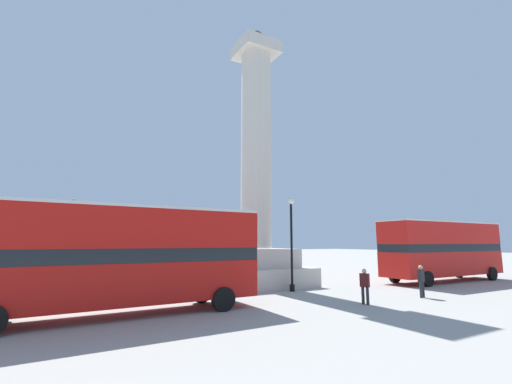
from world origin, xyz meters
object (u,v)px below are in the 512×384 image
street_lamp (292,242)px  pedestrian_near_lamp (421,280)px  bus_a (122,254)px  bus_b (443,248)px  equestrian_statue (69,262)px  pedestrian_by_plinth (365,285)px  monument_column (256,199)px

street_lamp → pedestrian_near_lamp: 7.25m
bus_a → street_lamp: size_ratio=2.04×
bus_b → pedestrian_near_lamp: (-8.35, -3.87, -1.51)m
bus_b → bus_a: bearing=-177.1°
bus_b → pedestrian_near_lamp: bus_b is taller
equestrian_statue → pedestrian_by_plinth: size_ratio=3.56×
street_lamp → pedestrian_by_plinth: bearing=-85.7°
street_lamp → bus_a: bearing=-166.9°
equestrian_statue → pedestrian_near_lamp: size_ratio=3.48×
street_lamp → pedestrian_near_lamp: size_ratio=3.33×
equestrian_statue → street_lamp: (11.50, -9.31, 1.30)m
monument_column → bus_b: (13.30, -5.03, -3.45)m
bus_b → pedestrian_by_plinth: (-12.49, -3.83, -1.54)m
bus_a → street_lamp: (9.99, 2.33, 0.49)m
street_lamp → pedestrian_near_lamp: street_lamp is taller
bus_b → pedestrian_by_plinth: 13.15m
monument_column → street_lamp: size_ratio=3.35×
bus_a → monument_column: bearing=30.0°
pedestrian_near_lamp → pedestrian_by_plinth: pedestrian_near_lamp is taller
monument_column → equestrian_statue: bearing=152.7°
bus_a → street_lamp: 10.27m
monument_column → bus_b: 14.63m
equestrian_statue → street_lamp: 14.85m
equestrian_statue → pedestrian_near_lamp: equestrian_statue is taller
monument_column → pedestrian_near_lamp: bearing=-60.9°
bus_b → pedestrian_near_lamp: bearing=-154.5°
monument_column → pedestrian_by_plinth: (0.82, -8.86, -4.99)m
pedestrian_by_plinth → pedestrian_near_lamp: bearing=-105.9°
pedestrian_by_plinth → bus_a: bearing=59.0°
bus_b → street_lamp: 12.97m
bus_a → pedestrian_near_lamp: bearing=-13.3°
pedestrian_near_lamp → monument_column: bearing=109.7°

